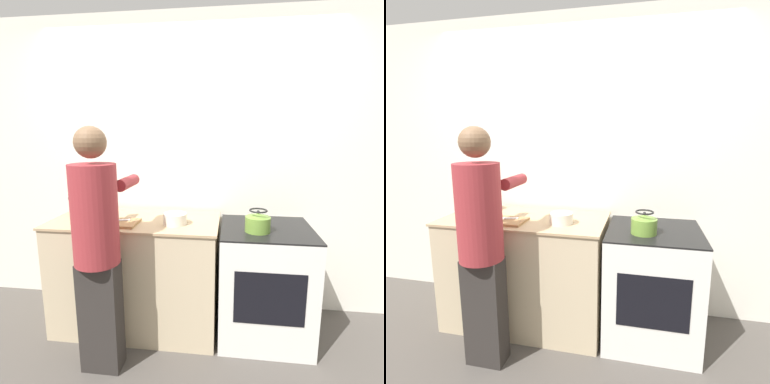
{
  "view_description": "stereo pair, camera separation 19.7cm",
  "coord_description": "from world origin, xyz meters",
  "views": [
    {
      "loc": [
        0.38,
        -1.92,
        1.59
      ],
      "look_at": [
        0.1,
        0.23,
        1.17
      ],
      "focal_mm": 28.0,
      "sensor_mm": 36.0,
      "label": 1
    },
    {
      "loc": [
        0.57,
        -1.89,
        1.59
      ],
      "look_at": [
        0.1,
        0.23,
        1.17
      ],
      "focal_mm": 28.0,
      "sensor_mm": 36.0,
      "label": 2
    }
  ],
  "objects": [
    {
      "name": "ground_plane",
      "position": [
        0.0,
        0.0,
        0.0
      ],
      "size": [
        12.0,
        12.0,
        0.0
      ],
      "primitive_type": "plane",
      "color": "#4C4742"
    },
    {
      "name": "wall_back",
      "position": [
        0.0,
        0.74,
        1.3
      ],
      "size": [
        8.0,
        0.05,
        2.6
      ],
      "color": "silver",
      "rests_on": "ground_plane"
    },
    {
      "name": "counter",
      "position": [
        -0.36,
        0.33,
        0.46
      ],
      "size": [
        1.33,
        0.69,
        0.92
      ],
      "color": "#C6B28E",
      "rests_on": "ground_plane"
    },
    {
      "name": "oven",
      "position": [
        0.67,
        0.34,
        0.44
      ],
      "size": [
        0.69,
        0.68,
        0.89
      ],
      "color": "silver",
      "rests_on": "ground_plane"
    },
    {
      "name": "person",
      "position": [
        -0.46,
        -0.18,
        0.9
      ],
      "size": [
        0.33,
        0.57,
        1.64
      ],
      "color": "#2D2926",
      "rests_on": "ground_plane"
    },
    {
      "name": "cutting_board",
      "position": [
        -0.46,
        0.17,
        0.93
      ],
      "size": [
        0.31,
        0.23,
        0.02
      ],
      "color": "#A87A4C",
      "rests_on": "counter"
    },
    {
      "name": "knife",
      "position": [
        -0.51,
        0.19,
        0.94
      ],
      "size": [
        0.25,
        0.09,
        0.01
      ],
      "rotation": [
        0.0,
        0.0,
        0.25
      ],
      "color": "silver",
      "rests_on": "cutting_board"
    },
    {
      "name": "kettle",
      "position": [
        0.59,
        0.23,
        0.96
      ],
      "size": [
        0.19,
        0.19,
        0.17
      ],
      "color": "olive",
      "rests_on": "oven"
    },
    {
      "name": "bowl_prep",
      "position": [
        -0.03,
        0.22,
        0.96
      ],
      "size": [
        0.18,
        0.18,
        0.08
      ],
      "color": "silver",
      "rests_on": "counter"
    },
    {
      "name": "bowl_mixing",
      "position": [
        -0.76,
        0.52,
        0.96
      ],
      "size": [
        0.14,
        0.14,
        0.08
      ],
      "color": "brown",
      "rests_on": "counter"
    },
    {
      "name": "canister_jar",
      "position": [
        -0.9,
        0.41,
        1.0
      ],
      "size": [
        0.15,
        0.15,
        0.15
      ],
      "color": "#4C4C51",
      "rests_on": "counter"
    }
  ]
}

